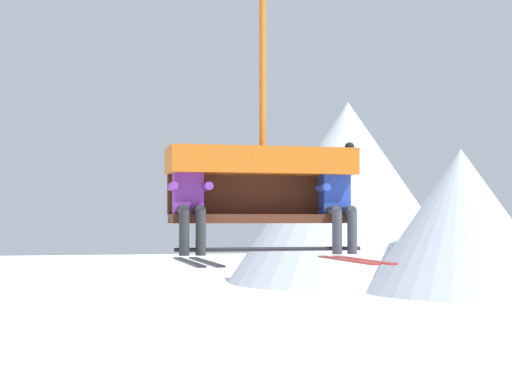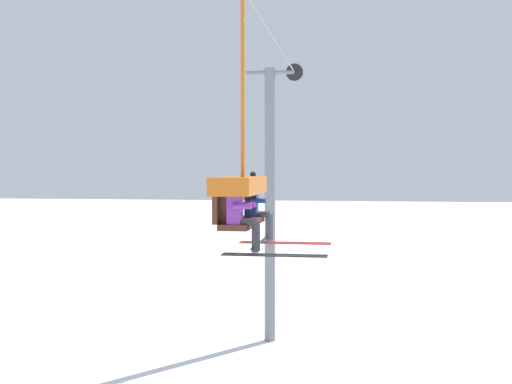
# 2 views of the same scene
# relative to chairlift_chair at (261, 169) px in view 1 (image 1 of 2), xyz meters

# --- Properties ---
(mountain_peak_west) EXTENTS (18.68, 18.68, 13.91)m
(mountain_peak_west) POSITION_rel_chairlift_chair_xyz_m (18.74, 48.57, 1.61)
(mountain_peak_west) COLOR white
(mountain_peak_west) RESTS_ON ground_plane
(mountain_peak_central) EXTENTS (12.88, 12.88, 9.48)m
(mountain_peak_central) POSITION_rel_chairlift_chair_xyz_m (22.91, 38.43, -0.61)
(mountain_peak_central) COLOR silver
(mountain_peak_central) RESTS_ON ground_plane
(chairlift_chair) EXTENTS (2.12, 0.74, 4.48)m
(chairlift_chair) POSITION_rel_chairlift_chair_xyz_m (0.00, 0.00, 0.00)
(chairlift_chair) COLOR #512819
(skier_purple) EXTENTS (0.46, 1.70, 1.23)m
(skier_purple) POSITION_rel_chairlift_chair_xyz_m (-0.85, -0.22, -0.35)
(skier_purple) COLOR purple
(skier_blue) EXTENTS (0.48, 1.70, 1.34)m
(skier_blue) POSITION_rel_chairlift_chair_xyz_m (0.85, -0.21, -0.33)
(skier_blue) COLOR #2847B7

